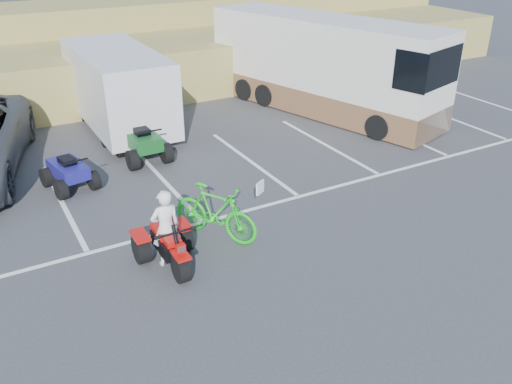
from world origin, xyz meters
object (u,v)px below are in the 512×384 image
green_dirt_bike (215,212)px  quad_atv_green (144,159)px  cargo_trailer (118,87)px  rv_motorhome (323,72)px  red_trike_atv (172,266)px  quad_atv_blue (72,188)px  rider (166,228)px

green_dirt_bike → quad_atv_green: green_dirt_bike is taller
cargo_trailer → rv_motorhome: size_ratio=0.60×
red_trike_atv → cargo_trailer: size_ratio=0.29×
green_dirt_bike → quad_atv_blue: size_ratio=1.44×
red_trike_atv → green_dirt_bike: size_ratio=0.77×
green_dirt_bike → quad_atv_blue: green_dirt_bike is taller
cargo_trailer → quad_atv_green: 3.29m
green_dirt_bike → quad_atv_green: 5.06m
green_dirt_bike → quad_atv_green: bearing=58.9°
green_dirt_bike → cargo_trailer: cargo_trailer is taller
green_dirt_bike → rv_motorhome: size_ratio=0.22×
rv_motorhome → quad_atv_green: 7.55m
cargo_trailer → quad_atv_green: cargo_trailer is taller
rider → green_dirt_bike: bearing=-160.9°
green_dirt_bike → rider: bearing=168.0°
red_trike_atv → rider: bearing=90.0°
quad_atv_blue → quad_atv_green: 2.46m
rider → quad_atv_green: bearing=-103.4°
rider → quad_atv_blue: rider is taller
green_dirt_bike → cargo_trailer: size_ratio=0.37×
cargo_trailer → rv_motorhome: bearing=-13.5°
rider → cargo_trailer: (1.57, 8.42, 0.59)m
red_trike_atv → rv_motorhome: size_ratio=0.17×
green_dirt_bike → quad_atv_green: (0.01, 5.02, -0.64)m
rider → cargo_trailer: bearing=-100.4°
red_trike_atv → cargo_trailer: bearing=79.8°
green_dirt_bike → red_trike_atv: bearing=173.6°
rider → rv_motorhome: 10.95m
rv_motorhome → quad_atv_blue: rv_motorhome is taller
green_dirt_bike → rv_motorhome: bearing=9.7°
cargo_trailer → red_trike_atv: bearing=-100.4°
green_dirt_bike → quad_atv_green: size_ratio=1.25×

